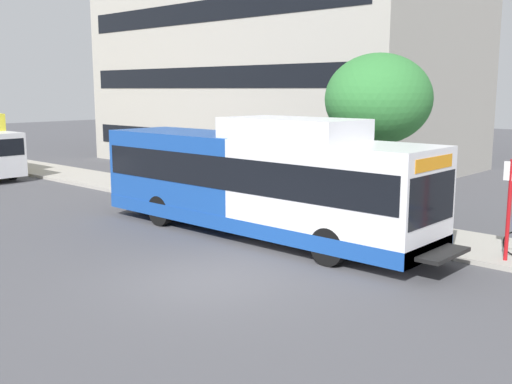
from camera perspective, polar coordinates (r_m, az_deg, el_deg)
The scene contains 5 objects.
ground_plane at distance 20.65m, azimuth -19.95°, elevation -3.30°, with size 120.00×120.00×0.00m, color #4C4C51.
sidewalk_curb at distance 23.15m, azimuth -2.06°, elevation -1.16°, with size 3.00×56.00×0.14m, color #A8A399.
transit_bus at distance 18.20m, azimuth 0.09°, elevation 1.07°, with size 2.58×12.25×3.65m.
bus_stop_sign_pole at distance 16.35m, azimuth 23.00°, elevation -0.90°, with size 0.10×0.36×2.60m.
street_tree_near_stop at distance 19.81m, azimuth 11.58°, elevation 8.63°, with size 3.43×3.43×5.47m.
Camera 1 is at (-9.21, -9.93, 4.46)m, focal length 41.97 mm.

